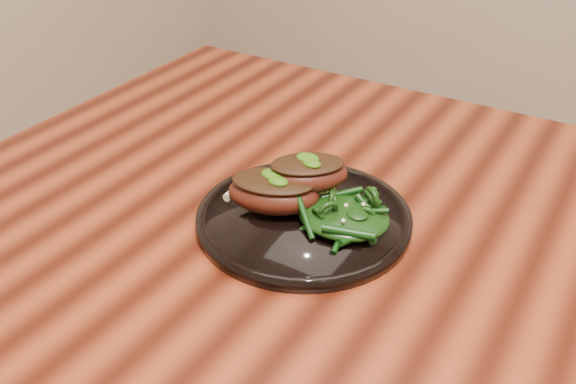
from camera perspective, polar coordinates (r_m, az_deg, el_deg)
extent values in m
cylinder|color=#3A1E0D|center=(1.46, -5.87, -3.11)|extent=(0.06, 0.06, 0.71)
cylinder|color=black|center=(0.76, 1.42, -2.38)|extent=(0.26, 0.26, 0.01)
torus|color=black|center=(0.76, 1.42, -2.27)|extent=(0.25, 0.25, 0.01)
cylinder|color=black|center=(0.76, 1.42, -2.10)|extent=(0.17, 0.17, 0.00)
ellipsoid|color=#47170D|center=(0.76, -1.29, -0.14)|extent=(0.13, 0.10, 0.04)
ellipsoid|color=black|center=(0.75, -1.31, 0.96)|extent=(0.11, 0.09, 0.01)
cylinder|color=beige|center=(0.79, -4.37, 0.38)|extent=(0.01, 0.05, 0.01)
ellipsoid|color=#1E4807|center=(0.74, -1.31, 1.37)|extent=(0.03, 0.02, 0.01)
ellipsoid|color=#47170D|center=(0.76, 1.71, 1.53)|extent=(0.12, 0.11, 0.04)
ellipsoid|color=black|center=(0.75, 1.73, 2.51)|extent=(0.10, 0.10, 0.01)
cylinder|color=beige|center=(0.77, -1.58, 1.41)|extent=(0.02, 0.05, 0.01)
ellipsoid|color=#1E4807|center=(0.75, 1.73, 2.89)|extent=(0.03, 0.02, 0.01)
ellipsoid|color=#1E4807|center=(0.81, 1.41, 0.73)|extent=(0.09, 0.06, 0.01)
ellipsoid|color=black|center=(0.74, 5.00, -2.16)|extent=(0.11, 0.09, 0.02)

